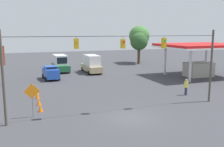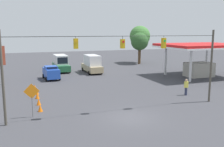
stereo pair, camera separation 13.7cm
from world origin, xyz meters
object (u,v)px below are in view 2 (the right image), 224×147
object	(u,v)px
traffic_cone_fifth	(35,87)
pedestrian	(186,87)
gas_station	(200,53)
sedan_blue_withflow_far	(51,72)
traffic_cone_nearest	(40,108)
box_truck_green_withflow_deep	(61,63)
overhead_signal_span	(123,61)
traffic_cone_fourth	(37,92)
box_truck_tan_oncoming_deep	(92,64)
tree_horizon_left	(140,42)
tree_horizon_right	(140,36)
traffic_cone_third	(37,96)
work_zone_sign	(32,94)
traffic_cone_second	(39,102)

from	to	relation	value
traffic_cone_fifth	pedestrian	distance (m)	17.83
gas_station	pedestrian	world-z (taller)	gas_station
sedan_blue_withflow_far	traffic_cone_nearest	distance (m)	15.34
box_truck_green_withflow_deep	pedestrian	distance (m)	24.35
overhead_signal_span	traffic_cone_fourth	size ratio (longest dim) A/B	29.57
box_truck_tan_oncoming_deep	pedestrian	world-z (taller)	box_truck_tan_oncoming_deep
traffic_cone_fifth	tree_horizon_left	xyz separation A→B (m)	(-22.74, -17.70, 4.49)
box_truck_green_withflow_deep	traffic_cone_fifth	xyz separation A→B (m)	(5.19, 13.55, -1.10)
traffic_cone_fourth	gas_station	bearing A→B (deg)	-172.70
overhead_signal_span	gas_station	distance (m)	21.65
traffic_cone_fifth	overhead_signal_span	bearing A→B (deg)	121.23
traffic_cone_fifth	tree_horizon_right	bearing A→B (deg)	-140.14
traffic_cone_third	traffic_cone_fifth	distance (m)	4.30
box_truck_green_withflow_deep	traffic_cone_nearest	bearing A→B (deg)	77.00
box_truck_green_withflow_deep	traffic_cone_third	distance (m)	18.60
sedan_blue_withflow_far	pedestrian	bearing A→B (deg)	131.71
gas_station	tree_horizon_right	distance (m)	19.33
work_zone_sign	pedestrian	bearing A→B (deg)	-173.91
sedan_blue_withflow_far	traffic_cone_fifth	bearing A→B (deg)	66.80
work_zone_sign	pedestrian	world-z (taller)	work_zone_sign
sedan_blue_withflow_far	traffic_cone_fourth	xyz separation A→B (m)	(2.56, 8.65, -0.71)
sedan_blue_withflow_far	tree_horizon_right	xyz separation A→B (m)	(-21.20, -13.69, 4.88)
sedan_blue_withflow_far	traffic_cone_nearest	bearing A→B (deg)	80.02
gas_station	tree_horizon_right	bearing A→B (deg)	-87.13
overhead_signal_span	traffic_cone_nearest	xyz separation A→B (m)	(6.87, -2.50, -4.16)
tree_horizon_right	traffic_cone_fourth	bearing A→B (deg)	43.25
sedan_blue_withflow_far	box_truck_tan_oncoming_deep	xyz separation A→B (m)	(-7.31, -3.81, 0.45)
box_truck_tan_oncoming_deep	work_zone_sign	size ratio (longest dim) A/B	2.29
sedan_blue_withflow_far	gas_station	size ratio (longest dim) A/B	0.36
traffic_cone_second	box_truck_green_withflow_deep	bearing A→B (deg)	-104.29
overhead_signal_span	tree_horizon_left	size ratio (longest dim) A/B	2.84
traffic_cone_second	tree_horizon_left	xyz separation A→B (m)	(-22.72, -24.47, 4.49)
overhead_signal_span	traffic_cone_second	bearing A→B (deg)	-33.76
box_truck_green_withflow_deep	sedan_blue_withflow_far	xyz separation A→B (m)	(2.52, 7.32, -0.39)
traffic_cone_nearest	tree_horizon_right	size ratio (longest dim) A/B	0.08
traffic_cone_fourth	work_zone_sign	xyz separation A→B (m)	(0.78, 7.73, 1.66)
pedestrian	tree_horizon_right	bearing A→B (deg)	-106.06
traffic_cone_fifth	traffic_cone_nearest	bearing A→B (deg)	90.11
traffic_cone_third	tree_horizon_left	xyz separation A→B (m)	(-22.69, -22.00, 4.49)
sedan_blue_withflow_far	traffic_cone_second	xyz separation A→B (m)	(2.65, 13.00, -0.71)
box_truck_green_withflow_deep	traffic_cone_third	bearing A→B (deg)	73.93
traffic_cone_nearest	traffic_cone_fourth	size ratio (longest dim) A/B	1.00
gas_station	tree_horizon_left	size ratio (longest dim) A/B	1.75
overhead_signal_span	gas_station	bearing A→B (deg)	-146.00
box_truck_green_withflow_deep	overhead_signal_span	bearing A→B (deg)	93.90
overhead_signal_span	traffic_cone_fourth	bearing A→B (deg)	-52.83
gas_station	tree_horizon_right	xyz separation A→B (m)	(0.96, -19.18, 2.18)
box_truck_green_withflow_deep	gas_station	bearing A→B (deg)	146.90
traffic_cone_fifth	work_zone_sign	size ratio (longest dim) A/B	0.23
traffic_cone_fourth	work_zone_sign	size ratio (longest dim) A/B	0.23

